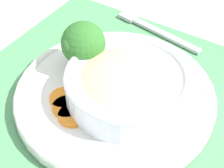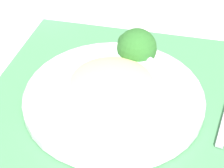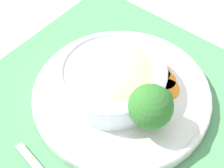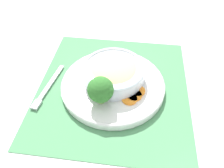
# 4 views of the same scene
# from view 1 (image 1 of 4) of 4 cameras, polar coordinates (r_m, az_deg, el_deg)

# --- Properties ---
(ground_plane) EXTENTS (4.00, 4.00, 0.00)m
(ground_plane) POSITION_cam_1_polar(r_m,az_deg,el_deg) (0.58, 0.42, -2.68)
(ground_plane) COLOR white
(placemat) EXTENTS (0.47, 0.50, 0.00)m
(placemat) POSITION_cam_1_polar(r_m,az_deg,el_deg) (0.58, 0.42, -2.55)
(placemat) COLOR #4C8C59
(placemat) RESTS_ON ground_plane
(plate) EXTENTS (0.31, 0.31, 0.02)m
(plate) POSITION_cam_1_polar(r_m,az_deg,el_deg) (0.57, 0.43, -1.63)
(plate) COLOR white
(plate) RESTS_ON placemat
(bowl) EXTENTS (0.18, 0.18, 0.06)m
(bowl) POSITION_cam_1_polar(r_m,az_deg,el_deg) (0.55, 2.54, 0.40)
(bowl) COLOR silver
(bowl) RESTS_ON plate
(broccoli_floret) EXTENTS (0.07, 0.07, 0.08)m
(broccoli_floret) POSITION_cam_1_polar(r_m,az_deg,el_deg) (0.58, -4.44, 6.13)
(broccoli_floret) COLOR #84AD5B
(broccoli_floret) RESTS_ON plate
(carrot_slice_near) EXTENTS (0.04, 0.04, 0.01)m
(carrot_slice_near) POSITION_cam_1_polar(r_m,az_deg,el_deg) (0.56, -7.33, -2.11)
(carrot_slice_near) COLOR orange
(carrot_slice_near) RESTS_ON plate
(carrot_slice_middle) EXTENTS (0.04, 0.04, 0.01)m
(carrot_slice_middle) POSITION_cam_1_polar(r_m,az_deg,el_deg) (0.55, -6.90, -3.50)
(carrot_slice_middle) COLOR orange
(carrot_slice_middle) RESTS_ON plate
(carrot_slice_far) EXTENTS (0.04, 0.04, 0.01)m
(carrot_slice_far) POSITION_cam_1_polar(r_m,az_deg,el_deg) (0.54, -5.97, -4.80)
(carrot_slice_far) COLOR orange
(carrot_slice_far) RESTS_ON plate
(fork) EXTENTS (0.06, 0.18, 0.01)m
(fork) POSITION_cam_1_polar(r_m,az_deg,el_deg) (0.72, 5.87, 8.52)
(fork) COLOR #B7B7BC
(fork) RESTS_ON placemat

